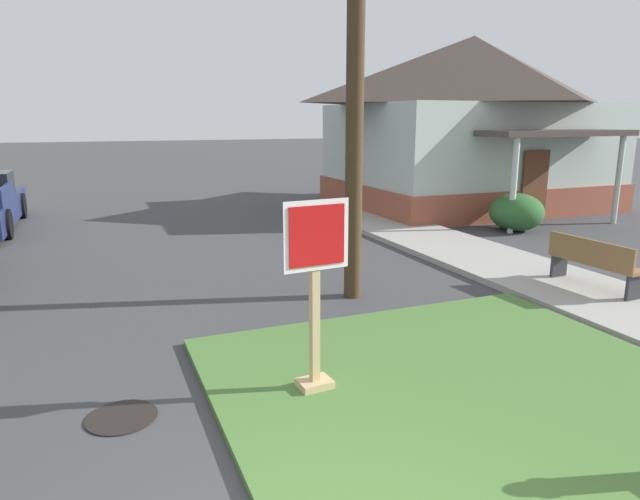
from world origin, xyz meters
TOP-DOWN VIEW (x-y plane):
  - grass_corner_patch at (2.48, 1.77)m, footprint 5.37×5.71m
  - sidewalk_strip at (6.37, 5.73)m, footprint 2.20×15.87m
  - stop_sign at (0.91, 2.71)m, footprint 0.73×0.31m
  - manhole_cover at (-1.07, 2.98)m, footprint 0.70×0.70m
  - street_bench at (6.58, 4.24)m, footprint 0.49×1.67m
  - utility_pole at (2.77, 5.68)m, footprint 1.83×0.28m
  - corner_house at (10.80, 13.44)m, footprint 8.67×8.01m
  - shrub_near_porch at (9.28, 9.18)m, footprint 1.42×1.42m

SIDE VIEW (x-z plane):
  - manhole_cover at x=-1.07m, z-range 0.00..0.02m
  - grass_corner_patch at x=2.48m, z-range 0.00..0.08m
  - sidewalk_strip at x=6.37m, z-range 0.00..0.12m
  - shrub_near_porch at x=9.28m, z-range 0.00..1.01m
  - street_bench at x=6.58m, z-range 0.17..1.02m
  - stop_sign at x=0.91m, z-range 0.05..2.11m
  - corner_house at x=10.80m, z-range 0.08..5.65m
  - utility_pole at x=2.77m, z-range 0.22..8.77m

